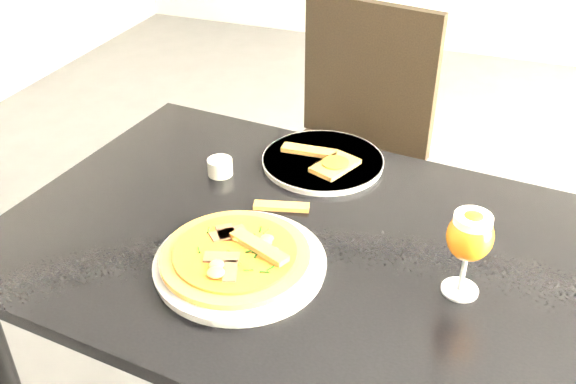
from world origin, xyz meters
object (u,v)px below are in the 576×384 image
at_px(chair_far, 345,156).
at_px(pizza, 236,255).
at_px(dining_table, 306,275).
at_px(beer_glass, 470,237).

bearing_deg(chair_far, pizza, -77.04).
xyz_separation_m(dining_table, beer_glass, (0.30, -0.04, 0.21)).
relative_size(dining_table, chair_far, 1.30).
bearing_deg(beer_glass, dining_table, 171.77).
xyz_separation_m(dining_table, chair_far, (-0.12, 0.70, -0.12)).
distance_m(dining_table, chair_far, 0.72).
bearing_deg(chair_far, dining_table, -69.11).
bearing_deg(beer_glass, pizza, -169.00).
bearing_deg(dining_table, pizza, -123.34).
bearing_deg(chair_far, beer_glass, -49.45).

